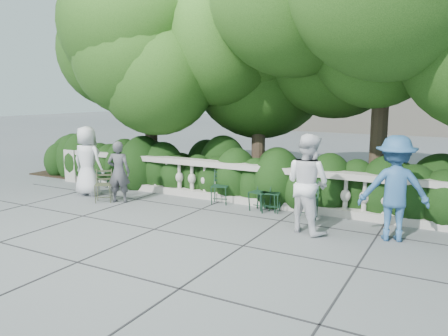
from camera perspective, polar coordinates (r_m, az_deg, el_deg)
The scene contains 15 objects.
ground at distance 9.48m, azimuth -2.95°, elevation -6.86°, with size 90.00×90.00×0.00m, color #55595D.
balustrade at distance 10.89m, azimuth 2.04°, elevation -2.05°, with size 12.00×0.44×1.00m.
shrub_hedge at distance 12.05m, azimuth 4.62°, elevation -3.30°, with size 15.00×2.60×1.70m, color black, non-canonical shape.
tree_canopy at distance 11.73m, azimuth 8.47°, elevation 15.75°, with size 15.04×6.52×6.78m.
chair_a at distance 13.21m, azimuth -16.46°, elevation -2.52°, with size 0.44×0.48×0.84m, color black, non-canonical shape.
chair_b at distance 10.75m, azimuth -0.68°, elevation -4.86°, with size 0.44×0.48×0.84m, color black, non-canonical shape.
chair_c at distance 10.14m, azimuth 5.75°, elevation -5.80°, with size 0.44×0.48×0.84m, color black, non-canonical shape.
chair_d at distance 10.14m, azimuth 4.19°, elevation -5.78°, with size 0.44×0.48×0.84m, color black, non-canonical shape.
chair_e at distance 9.67m, azimuth 10.78°, elevation -6.69°, with size 0.44×0.48×0.84m, color black, non-canonical shape.
chair_f at distance 10.05m, azimuth 5.99°, elevation -5.94°, with size 0.44×0.48×0.84m, color black, non-canonical shape.
chair_weathered at distance 11.33m, azimuth -15.49°, elevation -4.46°, with size 0.44×0.48×0.84m, color black, non-canonical shape.
person_businessman at distance 12.19m, azimuth -17.40°, elevation 0.88°, with size 0.91×0.59×1.86m, color silver.
person_woman_grey at distance 11.18m, azimuth -13.57°, elevation -0.50°, with size 0.56×0.37×1.55m, color #45444A.
person_casual_man at distance 8.66m, azimuth 10.85°, elevation -1.99°, with size 0.94×0.74×1.94m, color white.
person_older_blue at distance 8.62m, azimuth 21.38°, elevation -2.49°, with size 1.26×0.73×1.96m, color #2D5787.
Camera 1 is at (4.82, -7.71, 2.69)m, focal length 35.00 mm.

